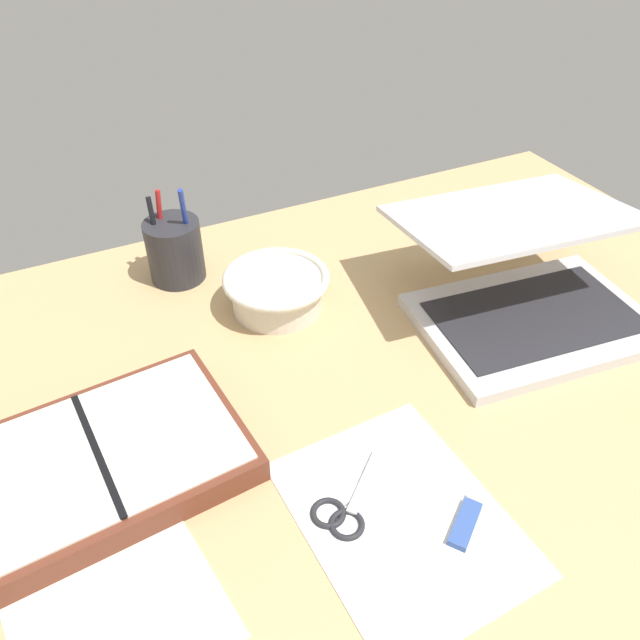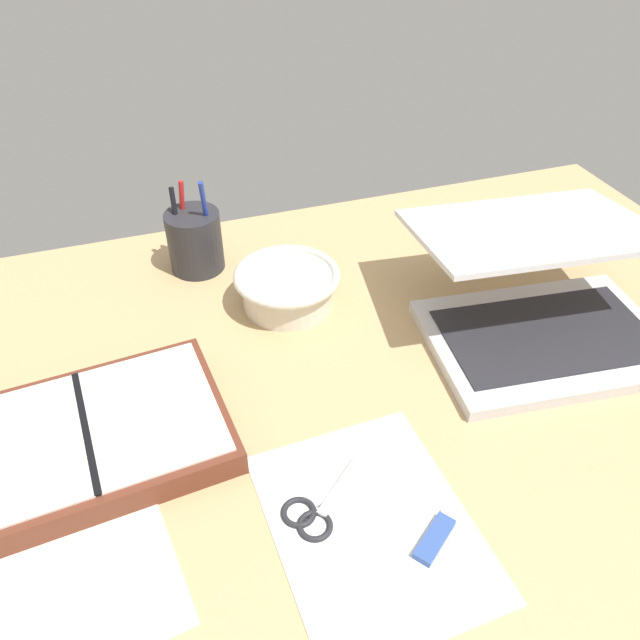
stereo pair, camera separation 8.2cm
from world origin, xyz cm
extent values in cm
cube|color=tan|center=(0.00, 0.00, 1.00)|extent=(140.00, 100.00, 2.00)
cube|color=silver|center=(28.98, 1.55, 2.90)|extent=(35.13, 26.50, 1.80)
cube|color=#232328|center=(28.98, 1.55, 3.92)|extent=(30.51, 19.65, 0.24)
cube|color=silver|center=(30.04, 11.35, 15.22)|extent=(35.12, 26.38, 4.15)
cube|color=silver|center=(29.99, 10.88, 15.15)|extent=(32.25, 23.75, 3.34)
cylinder|color=silver|center=(-2.98, 22.17, 4.68)|extent=(13.61, 13.61, 5.37)
torus|color=silver|center=(-2.98, 22.17, 7.37)|extent=(16.02, 16.02, 1.28)
cylinder|color=#28282D|center=(-14.28, 36.70, 6.98)|extent=(8.76, 8.76, 9.97)
cylinder|color=black|center=(-16.67, 36.93, 9.62)|extent=(1.11, 4.07, 13.04)
cylinder|color=#233899|center=(-11.99, 35.94, 10.59)|extent=(1.68, 3.44, 15.11)
cylinder|color=#B21E1E|center=(-15.50, 38.78, 9.76)|extent=(2.10, 1.56, 13.56)
cube|color=brown|center=(-32.95, 2.42, 3.65)|extent=(33.69, 24.59, 3.30)
cube|color=silver|center=(-40.57, 1.70, 5.45)|extent=(16.46, 20.98, 0.30)
cube|color=silver|center=(-25.33, 3.13, 5.45)|extent=(16.46, 20.98, 0.30)
cube|color=black|center=(-32.95, 2.42, 5.60)|extent=(2.63, 19.68, 0.30)
cube|color=#B7B7BC|center=(-6.82, -12.21, 2.60)|extent=(7.53, 6.76, 0.30)
cube|color=#B7B7BC|center=(-6.82, -12.21, 2.30)|extent=(8.89, 3.75, 0.30)
torus|color=#232328|center=(-11.16, -15.97, 2.30)|extent=(3.90, 3.90, 0.70)
torus|color=#232328|center=(-12.32, -13.88, 2.30)|extent=(3.90, 3.90, 0.70)
cube|color=white|center=(-5.37, -17.60, 2.08)|extent=(21.58, 27.34, 0.16)
cube|color=silver|center=(-35.39, -11.72, 2.08)|extent=(21.96, 26.67, 0.16)
cube|color=#33519E|center=(-0.47, -21.51, 2.50)|extent=(6.02, 5.17, 1.00)
cube|color=silver|center=(2.43, -19.37, 2.50)|extent=(1.68, 1.68, 0.60)
camera|label=1|loc=(-30.06, -48.42, 60.57)|focal=35.00mm
camera|label=2|loc=(-22.50, -51.51, 60.57)|focal=35.00mm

